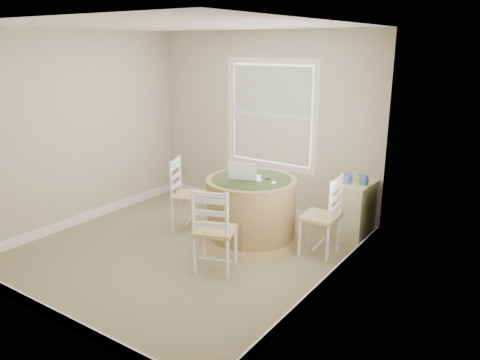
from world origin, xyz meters
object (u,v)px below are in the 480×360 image
Objects in this scene: corner_chest at (353,210)px; chair_right at (320,216)px; chair_near at (215,230)px; round_table at (251,207)px; laptop at (245,176)px; chair_left at (189,195)px.

chair_right is at bearing -100.49° from corner_chest.
chair_near is 1.26× the size of corner_chest.
corner_chest is (1.04, 0.79, -0.06)m from round_table.
corner_chest is at bearing -161.69° from laptop.
chair_near is 0.98m from laptop.
corner_chest is at bearing 163.79° from chair_right.
chair_right is 1.26× the size of corner_chest.
chair_left reaches higher than corner_chest.
chair_left is 1.00× the size of chair_near.
chair_near is (0.13, -0.92, 0.03)m from round_table.
round_table is at bearing -87.26° from chair_right.
chair_near is at bearing -116.28° from corner_chest.
chair_left is 1.26× the size of corner_chest.
round_table is at bearing -102.68° from chair_near.
round_table is 0.41m from laptop.
chair_left is at bearing -85.99° from chair_right.
chair_near is 1.94m from corner_chest.
round_table is 0.93m from chair_near.
round_table is 1.31m from corner_chest.
chair_near is 1.00× the size of chair_right.
laptop is 0.57× the size of corner_chest.
round_table is at bearing -104.22° from chair_left.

